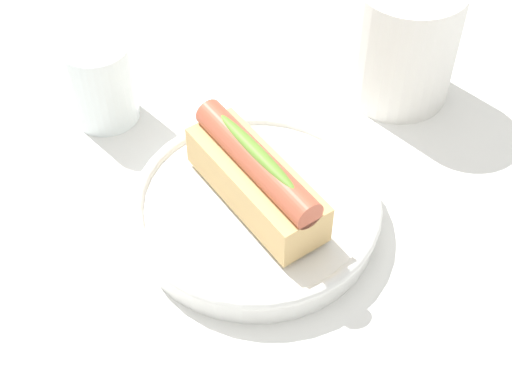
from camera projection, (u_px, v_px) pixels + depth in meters
ground_plane at (238, 216)px, 0.69m from camera, size 2.40×2.40×0.00m
serving_bowl at (256, 209)px, 0.67m from camera, size 0.23×0.23×0.03m
hotdog_front at (256, 177)px, 0.64m from camera, size 0.16×0.09×0.06m
water_glass at (102, 85)px, 0.75m from camera, size 0.07×0.07×0.09m
paper_towel_roll at (404, 41)px, 0.76m from camera, size 0.11×0.11×0.13m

